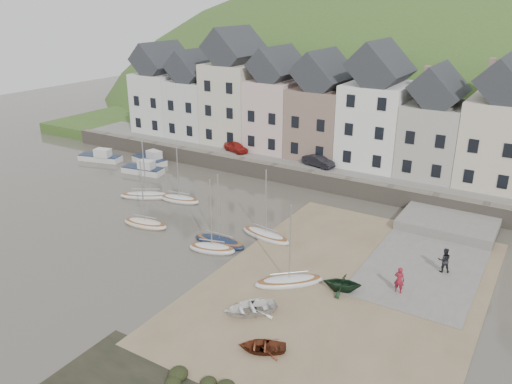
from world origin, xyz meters
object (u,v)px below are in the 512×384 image
Objects in this scene: sailboat_0 at (146,195)px; rowboat_white at (250,308)px; rowboat_green at (342,283)px; rowboat_red at (262,346)px; car_right at (318,161)px; car_left at (236,147)px; person_dark at (444,260)px; person_red at (399,280)px.

sailboat_0 reaches higher than rowboat_white.
rowboat_green is 8.41m from rowboat_red.
car_left is at bearing 103.22° from car_right.
sailboat_0 is 18.94m from car_right.
sailboat_0 is 24.60m from rowboat_green.
car_left is 10.94m from car_right.
car_left is at bearing -149.68° from rowboat_green.
sailboat_0 is 3.32× the size of person_dark.
person_red reaches higher than person_dark.
rowboat_white is at bearing 43.14° from person_red.
rowboat_green is (23.81, -6.15, 0.49)m from sailboat_0.
rowboat_red is 0.72× the size of car_right.
rowboat_green is 3.84m from person_red.
rowboat_green reaches higher than rowboat_white.
rowboat_green is at bearing 142.75° from rowboat_red.
rowboat_red is at bearing -27.41° from rowboat_green.
person_dark is at bearing 127.76° from rowboat_red.
person_red is 0.50× the size of car_right.
person_dark is (5.35, 6.32, 0.33)m from rowboat_green.
car_right reaches higher than person_red.
car_right is (-16.60, 13.88, 1.15)m from person_dark.
car_right is at bearing 48.22° from sailboat_0.
car_left reaches higher than person_red.
rowboat_green is 0.73× the size of car_left.
car_left is 0.94× the size of car_right.
person_dark is at bearing 122.40° from rowboat_green.
rowboat_red is 16.12m from person_dark.
rowboat_white is at bearing -53.95° from rowboat_green.
sailboat_0 is 27.53m from person_red.
car_right is (-9.80, 28.47, 1.88)m from rowboat_red.
person_red is 31.50m from car_left.
person_red reaches higher than rowboat_green.
rowboat_white is 10.44m from person_red.
sailboat_0 is at bearing -166.69° from car_left.
person_red is 23.50m from car_right.
car_right is at bearing -63.14° from person_dark.
rowboat_white is 1.26× the size of rowboat_red.
sailboat_0 reaches higher than car_right.
sailboat_0 reaches higher than rowboat_green.
person_red is 1.00× the size of person_dark.
car_right is at bearing -168.24° from rowboat_green.
rowboat_green is at bearing -112.44° from car_left.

